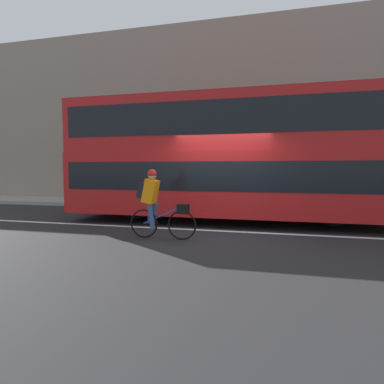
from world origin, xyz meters
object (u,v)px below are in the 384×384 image
(cyclist_on_bike, at_px, (155,201))
(street_sign_post, at_px, (259,174))
(trash_bin, at_px, (358,197))
(bus, at_px, (228,154))

(cyclist_on_bike, height_order, street_sign_post, street_sign_post)
(trash_bin, relative_size, street_sign_post, 0.37)
(bus, bearing_deg, trash_bin, 35.22)
(bus, distance_m, street_sign_post, 3.31)
(bus, height_order, street_sign_post, bus)
(cyclist_on_bike, bearing_deg, trash_bin, 44.29)
(bus, bearing_deg, street_sign_post, 74.75)
(street_sign_post, bearing_deg, trash_bin, 0.11)
(bus, xyz_separation_m, trash_bin, (4.45, 3.14, -1.47))
(bus, height_order, trash_bin, bus)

